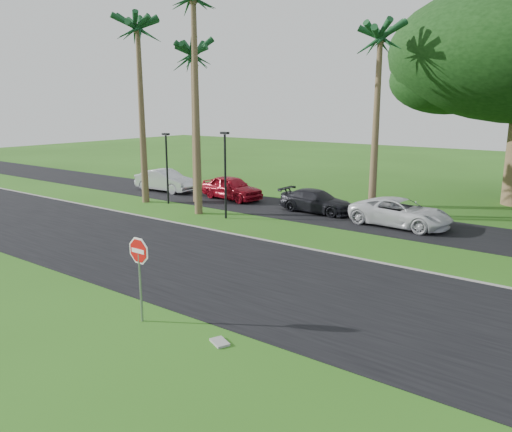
{
  "coord_description": "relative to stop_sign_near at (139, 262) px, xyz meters",
  "views": [
    {
      "loc": [
        11.02,
        -11.73,
        6.1
      ],
      "look_at": [
        -0.27,
        3.52,
        1.8
      ],
      "focal_mm": 35.0,
      "sensor_mm": 36.0,
      "label": 1
    }
  ],
  "objects": [
    {
      "name": "stop_sign_near",
      "position": [
        0.0,
        0.0,
        0.0
      ],
      "size": [
        1.05,
        0.07,
        2.62
      ],
      "color": "gray",
      "rests_on": "ground"
    },
    {
      "name": "palm_center",
      "position": [
        -0.5,
        17.0,
        7.39
      ],
      "size": [
        5.0,
        5.0,
        10.5
      ],
      "color": "brown",
      "rests_on": "ground"
    },
    {
      "name": "curb",
      "position": [
        -0.5,
        9.05,
        -1.74
      ],
      "size": [
        120.0,
        0.12,
        0.06
      ],
      "primitive_type": "cube",
      "color": "gray",
      "rests_on": "ground"
    },
    {
      "name": "ground",
      "position": [
        -0.5,
        3.0,
        -1.77
      ],
      "size": [
        120.0,
        120.0,
        0.0
      ],
      "primitive_type": "plane",
      "color": "#2A5B16",
      "rests_on": "ground"
    },
    {
      "name": "car_red",
      "position": [
        -9.67,
        15.91,
        -1.02
      ],
      "size": [
        4.61,
        2.3,
        1.51
      ],
      "primitive_type": "imported",
      "rotation": [
        0.0,
        0.0,
        1.45
      ],
      "color": "#A10D1D",
      "rests_on": "ground"
    },
    {
      "name": "parking_strip",
      "position": [
        -0.5,
        15.5,
        -1.76
      ],
      "size": [
        120.0,
        5.0,
        0.02
      ],
      "primitive_type": "cube",
      "color": "black",
      "rests_on": "ground"
    },
    {
      "name": "car_minivan",
      "position": [
        1.78,
        15.31,
        -1.07
      ],
      "size": [
        5.18,
        2.62,
        1.4
      ],
      "primitive_type": "imported",
      "rotation": [
        0.0,
        0.0,
        1.51
      ],
      "color": "silver",
      "rests_on": "ground"
    },
    {
      "name": "road",
      "position": [
        -0.5,
        5.0,
        -1.76
      ],
      "size": [
        120.0,
        8.0,
        0.02
      ],
      "primitive_type": "cube",
      "color": "black",
      "rests_on": "ground"
    },
    {
      "name": "palm_left_near",
      "position": [
        -8.5,
        11.5,
        9.33
      ],
      "size": [
        5.0,
        5.0,
        12.5
      ],
      "color": "brown",
      "rests_on": "ground"
    },
    {
      "name": "car_dark",
      "position": [
        -3.29,
        15.71,
        -1.13
      ],
      "size": [
        4.43,
        1.86,
        1.28
      ],
      "primitive_type": "imported",
      "rotation": [
        0.0,
        0.0,
        1.56
      ],
      "color": "black",
      "rests_on": "ground"
    },
    {
      "name": "streetlight_left",
      "position": [
        -12.0,
        12.5,
        0.72
      ],
      "size": [
        0.45,
        0.25,
        4.34
      ],
      "color": "black",
      "rests_on": "ground"
    },
    {
      "name": "car_silver",
      "position": [
        -15.33,
        15.44,
        -1.01
      ],
      "size": [
        4.7,
        1.85,
        1.52
      ],
      "primitive_type": "imported",
      "rotation": [
        0.0,
        0.0,
        1.62
      ],
      "color": "silver",
      "rests_on": "ground"
    },
    {
      "name": "streetlight_right",
      "position": [
        -6.5,
        11.5,
        0.88
      ],
      "size": [
        0.45,
        0.25,
        4.64
      ],
      "color": "black",
      "rests_on": "ground"
    },
    {
      "name": "utility_slab",
      "position": [
        2.67,
        0.29,
        -1.74
      ],
      "size": [
        0.65,
        0.54,
        0.06
      ],
      "primitive_type": "cube",
      "rotation": [
        0.0,
        0.0,
        -0.42
      ],
      "color": "gray",
      "rests_on": "ground"
    },
    {
      "name": "palm_left_far",
      "position": [
        -13.5,
        12.0,
        8.36
      ],
      "size": [
        5.0,
        5.0,
        11.5
      ],
      "color": "brown",
      "rests_on": "ground"
    },
    {
      "name": "palm_left_mid",
      "position": [
        -11.0,
        14.0,
        6.9
      ],
      "size": [
        5.0,
        5.0,
        10.0
      ],
      "color": "brown",
      "rests_on": "ground"
    }
  ]
}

